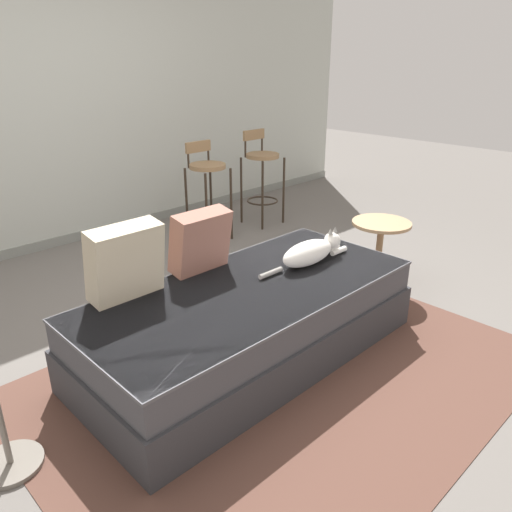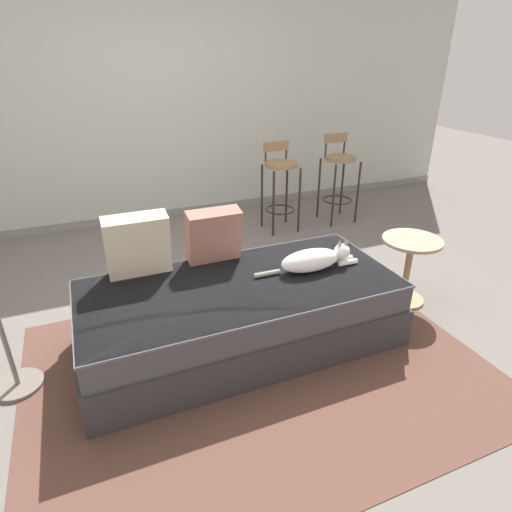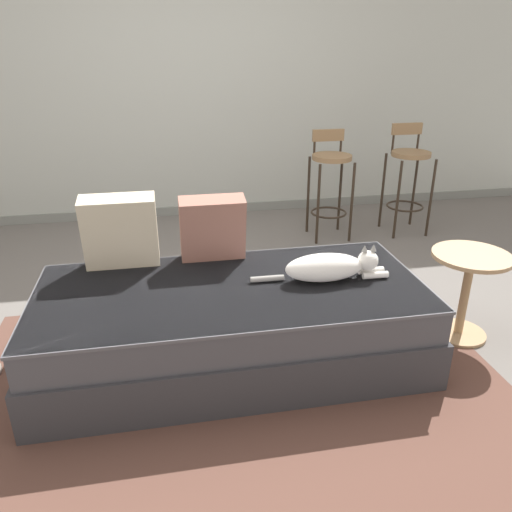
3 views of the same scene
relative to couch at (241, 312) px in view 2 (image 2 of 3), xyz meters
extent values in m
plane|color=#66605B|center=(0.00, 0.40, -0.23)|extent=(16.00, 16.00, 0.00)
cube|color=#B7BCB2|center=(0.00, 2.65, 1.07)|extent=(8.00, 0.10, 2.60)
cube|color=gray|center=(0.00, 2.60, -0.18)|extent=(8.00, 0.02, 0.09)
cube|color=brown|center=(0.00, -0.30, -0.23)|extent=(2.75, 2.05, 0.01)
cube|color=#353539|center=(0.00, 0.00, -0.10)|extent=(2.05, 0.95, 0.27)
cube|color=#47474C|center=(0.00, 0.00, 0.13)|extent=(2.01, 0.91, 0.19)
cube|color=#525257|center=(0.00, 0.00, 0.21)|extent=(2.02, 0.92, 0.02)
cube|color=beige|center=(-0.56, 0.37, 0.43)|extent=(0.40, 0.20, 0.42)
cube|color=#936051|center=(-0.05, 0.37, 0.42)|extent=(0.37, 0.20, 0.39)
ellipsoid|color=white|center=(0.49, -0.02, 0.30)|extent=(0.42, 0.18, 0.15)
sphere|color=white|center=(0.74, -0.02, 0.32)|extent=(0.11, 0.11, 0.11)
cone|color=gray|center=(0.71, -0.02, 0.39)|extent=(0.03, 0.03, 0.04)
cone|color=gray|center=(0.76, -0.02, 0.39)|extent=(0.03, 0.03, 0.04)
cylinder|color=white|center=(0.77, -0.05, 0.24)|extent=(0.14, 0.04, 0.04)
cylinder|color=white|center=(0.78, 0.01, 0.24)|extent=(0.14, 0.04, 0.04)
cylinder|color=gray|center=(0.20, 0.02, 0.24)|extent=(0.18, 0.03, 0.03)
cylinder|color=#2D2319|center=(0.97, 1.58, 0.12)|extent=(0.02, 0.02, 0.70)
cylinder|color=#2D2319|center=(1.27, 1.58, 0.12)|extent=(0.02, 0.02, 0.70)
cylinder|color=#2D2319|center=(0.97, 1.89, 0.12)|extent=(0.02, 0.02, 0.70)
cylinder|color=#2D2319|center=(1.27, 1.89, 0.12)|extent=(0.02, 0.02, 0.70)
torus|color=#2D2319|center=(1.12, 1.74, -0.01)|extent=(0.32, 0.32, 0.02)
cylinder|color=olive|center=(1.12, 1.74, 0.49)|extent=(0.34, 0.34, 0.04)
cylinder|color=#2D2319|center=(1.00, 1.87, 0.56)|extent=(0.02, 0.02, 0.18)
cylinder|color=#2D2319|center=(1.24, 1.87, 0.56)|extent=(0.02, 0.02, 0.18)
cube|color=olive|center=(1.12, 1.87, 0.65)|extent=(0.28, 0.03, 0.10)
cylinder|color=#2D2319|center=(1.69, 1.58, 0.12)|extent=(0.02, 0.02, 0.70)
cylinder|color=#2D2319|center=(2.00, 1.58, 0.12)|extent=(0.02, 0.02, 0.70)
cylinder|color=#2D2319|center=(1.69, 1.89, 0.12)|extent=(0.02, 0.02, 0.70)
cylinder|color=#2D2319|center=(2.00, 1.89, 0.12)|extent=(0.02, 0.02, 0.70)
torus|color=#2D2319|center=(1.85, 1.74, 0.01)|extent=(0.33, 0.33, 0.02)
cylinder|color=olive|center=(1.85, 1.74, 0.49)|extent=(0.34, 0.34, 0.04)
cylinder|color=#2D2319|center=(1.73, 1.87, 0.58)|extent=(0.02, 0.02, 0.22)
cylinder|color=#2D2319|center=(1.97, 1.87, 0.58)|extent=(0.02, 0.02, 0.22)
cube|color=olive|center=(1.85, 1.87, 0.69)|extent=(0.28, 0.03, 0.10)
cylinder|color=tan|center=(1.37, 0.00, 0.02)|extent=(0.05, 0.05, 0.50)
cylinder|color=tan|center=(1.37, 0.00, -0.22)|extent=(0.32, 0.32, 0.02)
cylinder|color=tan|center=(1.37, 0.00, 0.29)|extent=(0.44, 0.44, 0.02)
cylinder|color=slate|center=(-1.37, 0.10, -0.22)|extent=(0.28, 0.28, 0.02)
camera|label=1|loc=(-1.78, -1.87, 1.47)|focal=35.00mm
camera|label=2|loc=(-0.83, -2.23, 1.57)|focal=30.00mm
camera|label=3|loc=(-0.30, -2.31, 1.40)|focal=35.00mm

